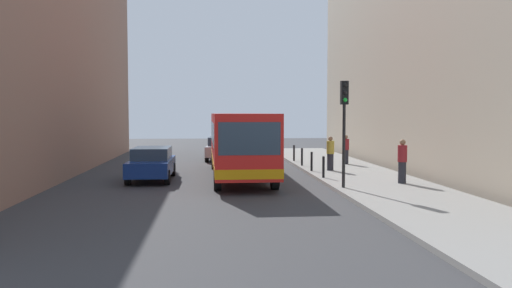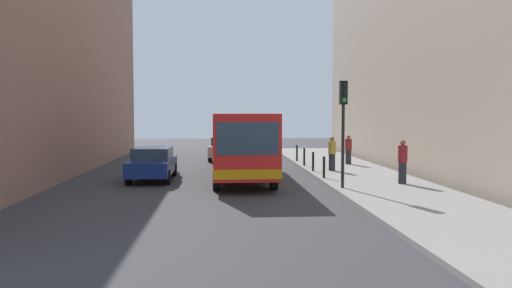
# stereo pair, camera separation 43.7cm
# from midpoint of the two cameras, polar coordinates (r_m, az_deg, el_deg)

# --- Properties ---
(ground_plane) EXTENTS (80.00, 80.00, 0.00)m
(ground_plane) POSITION_cam_midpoint_polar(r_m,az_deg,el_deg) (22.00, -0.39, -4.47)
(ground_plane) COLOR #38383A
(sidewalk) EXTENTS (4.40, 40.00, 0.15)m
(sidewalk) POSITION_cam_midpoint_polar(r_m,az_deg,el_deg) (22.96, 13.22, -4.04)
(sidewalk) COLOR gray
(sidewalk) RESTS_ON ground
(building_left) EXTENTS (7.00, 32.00, 12.43)m
(building_left) POSITION_cam_midpoint_polar(r_m,az_deg,el_deg) (27.86, -25.67, 9.67)
(building_left) COLOR #936B56
(building_left) RESTS_ON ground
(building_right) EXTENTS (7.00, 32.00, 12.26)m
(building_right) POSITION_cam_midpoint_polar(r_m,az_deg,el_deg) (28.95, 22.75, 9.33)
(building_right) COLOR #B2A38C
(building_right) RESTS_ON ground
(bus) EXTENTS (2.61, 11.04, 3.00)m
(bus) POSITION_cam_midpoint_polar(r_m,az_deg,el_deg) (24.21, -1.23, 0.36)
(bus) COLOR red
(bus) RESTS_ON ground
(car_beside_bus) EXTENTS (1.89, 4.41, 1.48)m
(car_beside_bus) POSITION_cam_midpoint_polar(r_m,az_deg,el_deg) (23.73, -10.81, -2.04)
(car_beside_bus) COLOR navy
(car_beside_bus) RESTS_ON ground
(car_behind_bus) EXTENTS (2.13, 4.53, 1.48)m
(car_behind_bus) POSITION_cam_midpoint_polar(r_m,az_deg,el_deg) (33.51, -3.07, -0.41)
(car_behind_bus) COLOR #A5A8AD
(car_behind_bus) RESTS_ON ground
(traffic_light) EXTENTS (0.28, 0.33, 4.10)m
(traffic_light) POSITION_cam_midpoint_polar(r_m,az_deg,el_deg) (20.04, 10.23, 3.33)
(traffic_light) COLOR black
(traffic_light) RESTS_ON sidewalk
(bollard_near) EXTENTS (0.11, 0.11, 0.95)m
(bollard_near) POSITION_cam_midpoint_polar(r_m,az_deg,el_deg) (23.16, 8.05, -2.55)
(bollard_near) COLOR black
(bollard_near) RESTS_ON sidewalk
(bollard_mid) EXTENTS (0.11, 0.11, 0.95)m
(bollard_mid) POSITION_cam_midpoint_polar(r_m,az_deg,el_deg) (25.79, 6.80, -1.93)
(bollard_mid) COLOR black
(bollard_mid) RESTS_ON sidewalk
(bollard_far) EXTENTS (0.11, 0.11, 0.95)m
(bollard_far) POSITION_cam_midpoint_polar(r_m,az_deg,el_deg) (28.43, 5.79, -1.43)
(bollard_far) COLOR black
(bollard_far) RESTS_ON sidewalk
(bollard_farthest) EXTENTS (0.11, 0.11, 0.95)m
(bollard_farthest) POSITION_cam_midpoint_polar(r_m,az_deg,el_deg) (31.09, 4.95, -1.01)
(bollard_farthest) COLOR black
(bollard_farthest) RESTS_ON sidewalk
(pedestrian_near_signal) EXTENTS (0.38, 0.38, 1.80)m
(pedestrian_near_signal) POSITION_cam_midpoint_polar(r_m,az_deg,el_deg) (21.90, 16.42, -1.86)
(pedestrian_near_signal) COLOR #26262D
(pedestrian_near_signal) RESTS_ON sidewalk
(pedestrian_mid_sidewalk) EXTENTS (0.38, 0.38, 1.71)m
(pedestrian_mid_sidewalk) POSITION_cam_midpoint_polar(r_m,az_deg,el_deg) (26.10, 8.86, -1.05)
(pedestrian_mid_sidewalk) COLOR #26262D
(pedestrian_mid_sidewalk) RESTS_ON sidewalk
(pedestrian_far_sidewalk) EXTENTS (0.38, 0.38, 1.64)m
(pedestrian_far_sidewalk) POSITION_cam_midpoint_polar(r_m,az_deg,el_deg) (29.58, 10.58, -0.62)
(pedestrian_far_sidewalk) COLOR #26262D
(pedestrian_far_sidewalk) RESTS_ON sidewalk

